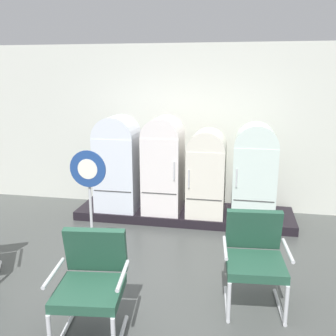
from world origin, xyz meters
The scene contains 10 objects.
ground centered at (0.00, 0.00, -0.03)m, with size 12.00×10.00×0.05m, color #434644.
back_wall centered at (0.00, 3.66, 1.45)m, with size 11.76×0.12×2.87m.
display_plinth centered at (0.00, 3.02, 0.07)m, with size 3.59×0.95×0.14m, color black.
refrigerator_0 centered at (-1.10, 2.89, 0.97)m, with size 0.68×0.63×1.57m.
refrigerator_1 centered at (-0.34, 2.93, 0.98)m, with size 0.61×0.71×1.57m.
refrigerator_2 centered at (0.37, 2.92, 0.87)m, with size 0.59×0.70×1.38m.
refrigerator_3 centered at (1.12, 2.91, 0.93)m, with size 0.65×0.67×1.50m.
armchair_right centered at (1.07, 0.74, 0.55)m, with size 0.70×0.73×0.98m.
armchair_center centered at (-0.41, -0.04, 0.55)m, with size 0.71×0.75×0.98m.
sign_stand centered at (-0.99, 1.39, 0.72)m, with size 0.47×0.32×1.45m.
Camera 1 is at (0.87, -3.00, 2.39)m, focal length 40.91 mm.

